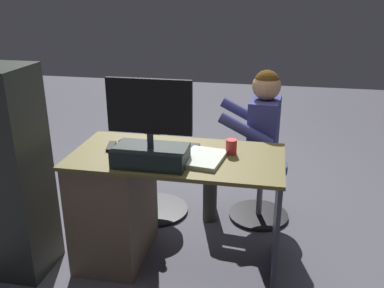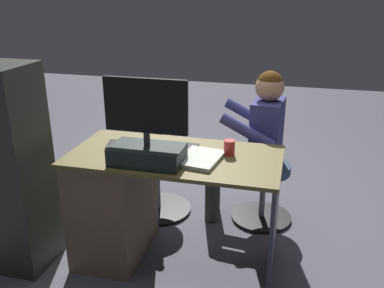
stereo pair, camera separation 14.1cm
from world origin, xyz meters
name	(u,v)px [view 1 (the left image)]	position (x,y,z in m)	size (l,w,h in m)	color
ground_plane	(188,235)	(0.00, 0.00, 0.00)	(10.00, 10.00, 0.00)	#575662
desk	(127,202)	(0.33, 0.31, 0.40)	(1.26, 0.63, 0.75)	brown
monitor	(150,142)	(0.11, 0.47, 0.88)	(0.47, 0.23, 0.49)	black
keyboard	(165,146)	(0.10, 0.22, 0.76)	(0.42, 0.14, 0.02)	black
computer_mouse	(123,142)	(0.37, 0.21, 0.77)	(0.06, 0.10, 0.04)	#2E2128
cup	(231,147)	(-0.31, 0.23, 0.79)	(0.07, 0.07, 0.09)	red
tv_remote	(111,146)	(0.42, 0.28, 0.76)	(0.04, 0.15, 0.02)	black
notebook_binder	(203,158)	(-0.17, 0.36, 0.76)	(0.22, 0.30, 0.02)	silver
office_chair_teddy	(154,183)	(0.33, -0.28, 0.25)	(0.53, 0.53, 0.46)	black
teddy_bear	(153,141)	(0.33, -0.29, 0.60)	(0.22, 0.22, 0.31)	#D3A68F
visitor_chair	(260,185)	(-0.49, -0.36, 0.27)	(0.46, 0.46, 0.46)	black
person	(252,134)	(-0.40, -0.35, 0.68)	(0.55, 0.50, 1.15)	#404187
equipment_rack	(5,174)	(0.99, 0.55, 0.64)	(0.44, 0.36, 1.29)	#2C302B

